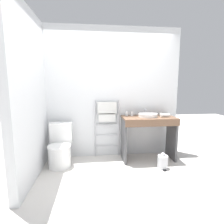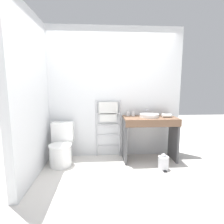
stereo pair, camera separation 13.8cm
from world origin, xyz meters
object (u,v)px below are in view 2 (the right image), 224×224
at_px(hair_dryer, 167,116).
at_px(trash_bin, 163,163).
at_px(toilet, 61,148).
at_px(towel_radiator, 108,116).
at_px(sink_basin, 149,115).
at_px(cup_near_wall, 128,114).
at_px(cup_near_edge, 133,114).

relative_size(hair_dryer, trash_bin, 0.75).
xyz_separation_m(toilet, trash_bin, (1.84, -0.35, -0.18)).
height_order(towel_radiator, sink_basin, towel_radiator).
distance_m(toilet, towel_radiator, 1.10).
height_order(cup_near_wall, hair_dryer, cup_near_wall).
distance_m(towel_radiator, hair_dryer, 1.15).
relative_size(cup_near_edge, trash_bin, 0.28).
bearing_deg(toilet, trash_bin, -10.63).
relative_size(towel_radiator, trash_bin, 3.99).
relative_size(toilet, cup_near_edge, 9.51).
height_order(cup_near_edge, trash_bin, cup_near_edge).
distance_m(toilet, trash_bin, 1.89).
bearing_deg(cup_near_edge, trash_bin, -51.55).
bearing_deg(towel_radiator, hair_dryer, -14.13).
bearing_deg(trash_bin, cup_near_edge, 128.45).
bearing_deg(sink_basin, towel_radiator, 164.19).
xyz_separation_m(towel_radiator, cup_near_wall, (0.40, -0.06, 0.06)).
bearing_deg(cup_near_wall, towel_radiator, 170.72).
distance_m(toilet, cup_near_wall, 1.45).
relative_size(toilet, towel_radiator, 0.66).
height_order(cup_near_edge, hair_dryer, cup_near_edge).
bearing_deg(sink_basin, hair_dryer, -10.02).
bearing_deg(trash_bin, sink_basin, 109.90).
xyz_separation_m(toilet, hair_dryer, (2.02, 0.03, 0.60)).
xyz_separation_m(sink_basin, cup_near_wall, (-0.39, 0.16, 0.01)).
bearing_deg(toilet, hair_dryer, 0.89).
bearing_deg(toilet, towel_radiator, 19.07).
bearing_deg(cup_near_wall, toilet, -169.22).
xyz_separation_m(cup_near_edge, hair_dryer, (0.62, -0.18, -0.01)).
xyz_separation_m(hair_dryer, trash_bin, (-0.17, -0.38, -0.78)).
bearing_deg(cup_near_wall, cup_near_edge, -17.88).
xyz_separation_m(toilet, cup_near_edge, (1.40, 0.21, 0.60)).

